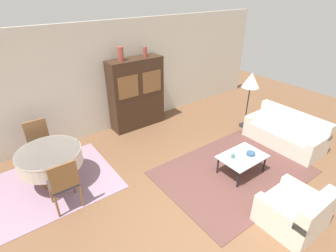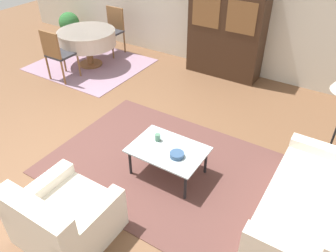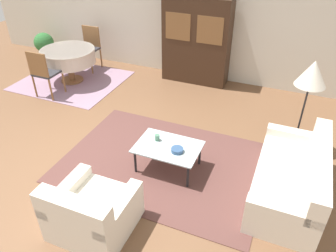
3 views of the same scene
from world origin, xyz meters
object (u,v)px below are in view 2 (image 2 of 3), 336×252
object	(u,v)px
armchair	(63,218)
potted_plant	(70,25)
dining_chair_far	(113,28)
display_cabinet	(227,29)
bowl	(177,155)
coffee_table	(168,151)
dining_table	(87,38)
cup	(158,137)
couch	(312,207)
dining_chair_near	(57,52)

from	to	relation	value
armchair	potted_plant	xyz separation A→B (m)	(-4.14, 4.12, 0.09)
armchair	dining_chair_far	size ratio (longest dim) A/B	0.91
armchair	display_cabinet	xyz separation A→B (m)	(-0.22, 4.40, 0.63)
bowl	coffee_table	bearing A→B (deg)	158.71
dining_table	bowl	world-z (taller)	dining_table
display_cabinet	dining_chair_far	size ratio (longest dim) A/B	1.87
armchair	cup	xyz separation A→B (m)	(0.19, 1.45, 0.17)
armchair	dining_table	size ratio (longest dim) A/B	0.77
couch	potted_plant	bearing A→B (deg)	67.10
coffee_table	dining_chair_near	world-z (taller)	dining_chair_near
coffee_table	bowl	xyz separation A→B (m)	(0.17, -0.06, 0.07)
bowl	dining_chair_near	bearing A→B (deg)	160.19
coffee_table	potted_plant	size ratio (longest dim) A/B	1.36
couch	cup	xyz separation A→B (m)	(-1.91, -0.03, 0.17)
couch	dining_chair_near	size ratio (longest dim) A/B	1.78
couch	bowl	distance (m)	1.56
display_cabinet	bowl	bearing A→B (deg)	-75.86
dining_table	cup	distance (m)	3.46
display_cabinet	dining_chair_near	bearing A→B (deg)	-142.83
armchair	dining_chair_near	size ratio (longest dim) A/B	0.91
cup	dining_chair_far	bearing A→B (deg)	138.02
couch	coffee_table	distance (m)	1.71
dining_table	dining_chair_near	size ratio (longest dim) A/B	1.18
dining_table	cup	size ratio (longest dim) A/B	12.50
couch	bowl	size ratio (longest dim) A/B	10.08
display_cabinet	dining_table	xyz separation A→B (m)	(-2.51, -1.11, -0.33)
coffee_table	dining_table	size ratio (longest dim) A/B	0.80
coffee_table	dining_table	xyz separation A→B (m)	(-3.13, 1.92, 0.22)
coffee_table	dining_chair_near	xyz separation A→B (m)	(-3.13, 1.12, 0.20)
dining_chair_near	cup	size ratio (longest dim) A/B	10.57
dining_table	potted_plant	distance (m)	1.64
couch	dining_chair_far	world-z (taller)	dining_chair_far
bowl	potted_plant	bearing A→B (deg)	149.08
display_cabinet	dining_chair_far	xyz separation A→B (m)	(-2.51, -0.32, -0.34)
couch	dining_table	size ratio (longest dim) A/B	1.51
armchair	coffee_table	world-z (taller)	armchair
dining_table	bowl	distance (m)	3.84
couch	dining_table	distance (m)	5.17
dining_chair_near	dining_chair_far	world-z (taller)	same
couch	armchair	world-z (taller)	couch
cup	bowl	bearing A→B (deg)	-21.10
dining_chair_near	display_cabinet	bearing A→B (deg)	37.17
coffee_table	potted_plant	world-z (taller)	potted_plant
coffee_table	cup	bearing A→B (deg)	159.06
dining_chair_near	potted_plant	distance (m)	2.15
armchair	potted_plant	world-z (taller)	armchair
couch	dining_chair_near	xyz separation A→B (m)	(-4.83, 1.01, 0.28)
display_cabinet	dining_chair_far	distance (m)	2.56
dining_table	display_cabinet	bearing A→B (deg)	23.87
couch	display_cabinet	size ratio (longest dim) A/B	0.95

